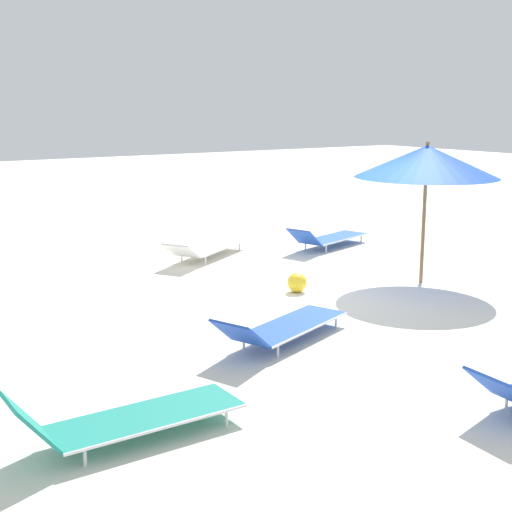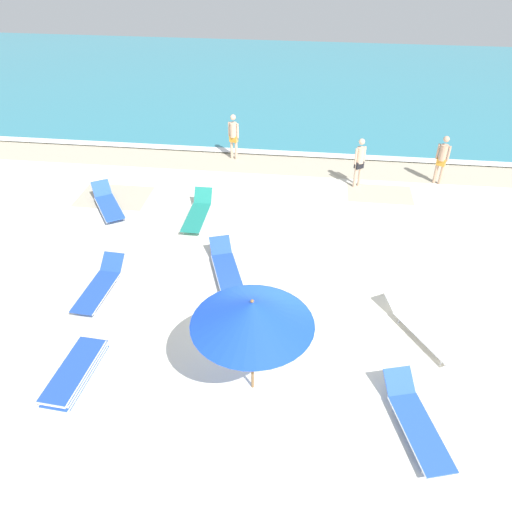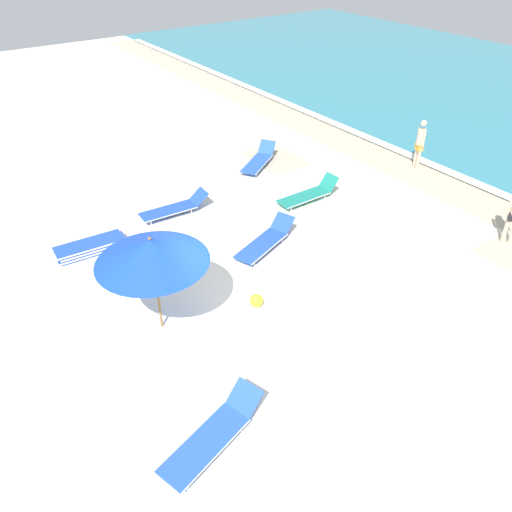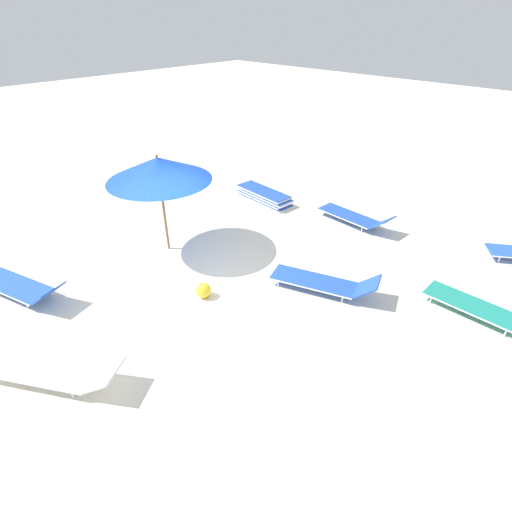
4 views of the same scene
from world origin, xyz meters
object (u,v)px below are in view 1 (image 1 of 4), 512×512
sun_lounger_beside_umbrella (206,248)px  sun_lounger_mid_beach_pair_a (328,238)px  beach_umbrella (427,162)px  sun_lounger_near_water_left (124,417)px  beach_ball (297,282)px  sun_lounger_near_water_right (282,327)px

sun_lounger_beside_umbrella → sun_lounger_mid_beach_pair_a: bearing=-132.0°
beach_umbrella → sun_lounger_near_water_left: beach_umbrella is taller
beach_umbrella → beach_ball: 2.90m
sun_lounger_beside_umbrella → sun_lounger_near_water_left: sun_lounger_near_water_left is taller
beach_umbrella → sun_lounger_near_water_right: size_ratio=1.04×
sun_lounger_beside_umbrella → sun_lounger_mid_beach_pair_a: 2.70m
sun_lounger_beside_umbrella → sun_lounger_near_water_right: (-4.90, 1.69, 0.01)m
sun_lounger_near_water_left → beach_ball: 5.44m
beach_ball → sun_lounger_mid_beach_pair_a: bearing=-46.9°
beach_umbrella → beach_ball: beach_umbrella is taller
beach_umbrella → sun_lounger_near_water_right: beach_umbrella is taller
sun_lounger_beside_umbrella → sun_lounger_mid_beach_pair_a: size_ratio=1.02×
sun_lounger_near_water_left → beach_umbrella: bearing=-67.9°
beach_umbrella → beach_ball: (0.65, 2.12, -1.87)m
sun_lounger_near_water_left → sun_lounger_mid_beach_pair_a: sun_lounger_near_water_left is taller
beach_umbrella → sun_lounger_near_water_left: (-2.61, 6.48, -1.81)m
sun_lounger_near_water_right → beach_ball: sun_lounger_near_water_right is taller
beach_umbrella → beach_ball: bearing=72.8°
sun_lounger_near_water_right → sun_lounger_mid_beach_pair_a: sun_lounger_near_water_right is taller
sun_lounger_near_water_left → sun_lounger_mid_beach_pair_a: 9.14m
sun_lounger_near_water_right → beach_umbrella: bearing=-92.1°
sun_lounger_beside_umbrella → sun_lounger_near_water_left: size_ratio=1.09×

